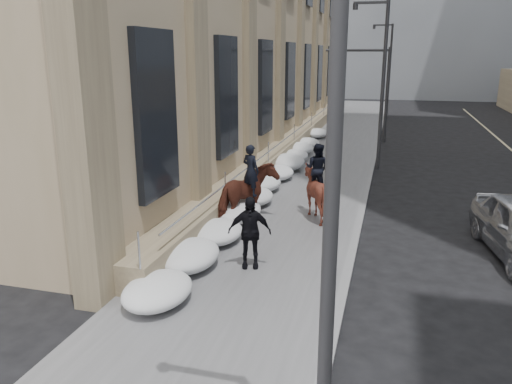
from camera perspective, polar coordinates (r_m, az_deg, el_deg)
ground at (r=13.14m, az=-1.60°, el=-9.76°), size 140.00×140.00×0.00m
sidewalk at (r=22.34m, az=5.88°, el=1.08°), size 5.00×80.00×0.12m
curb at (r=22.08m, az=12.59°, el=0.61°), size 0.24×80.00×0.12m
bg_building_far at (r=84.00m, az=9.34°, el=18.38°), size 24.00×12.00×20.00m
streetlight_near at (r=5.50m, az=7.22°, el=4.54°), size 1.71×0.24×8.00m
streetlight_mid at (r=25.38m, az=14.00°, el=12.79°), size 1.71×0.24×8.00m
streetlight_far at (r=45.37m, az=14.84°, el=13.77°), size 1.71×0.24×8.00m
traffic_signal at (r=33.42m, az=13.23°, el=12.41°), size 4.10×0.22×6.00m
snow_bank at (r=20.72m, az=1.15°, el=1.18°), size 1.70×18.10×0.76m
mounted_horse_left at (r=16.52m, az=-0.99°, el=-0.07°), size 1.89×2.54×2.64m
mounted_horse_right at (r=17.20m, az=6.79°, el=0.45°), size 1.81×1.94×2.57m
pedestrian at (r=13.13m, az=-0.75°, el=-4.61°), size 1.22×0.76×1.94m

